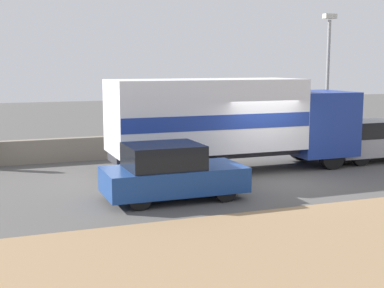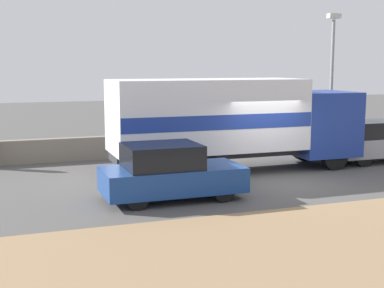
# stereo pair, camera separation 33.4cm
# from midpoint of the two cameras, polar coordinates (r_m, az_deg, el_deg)

# --- Properties ---
(ground_plane) EXTENTS (80.00, 80.00, 0.00)m
(ground_plane) POSITION_cam_midpoint_polar(r_m,az_deg,el_deg) (17.22, 9.62, -3.96)
(ground_plane) COLOR #514F4C
(stone_wall_backdrop) EXTENTS (60.00, 0.35, 0.89)m
(stone_wall_backdrop) POSITION_cam_midpoint_polar(r_m,az_deg,el_deg) (22.43, 2.19, 0.20)
(stone_wall_backdrop) COLOR gray
(stone_wall_backdrop) RESTS_ON ground_plane
(street_lamp) EXTENTS (0.56, 0.28, 5.81)m
(street_lamp) POSITION_cam_midpoint_polar(r_m,az_deg,el_deg) (23.93, 15.09, 7.61)
(street_lamp) COLOR gray
(street_lamp) RESTS_ON ground_plane
(box_truck) EXTENTS (8.77, 2.48, 3.19)m
(box_truck) POSITION_cam_midpoint_polar(r_m,az_deg,el_deg) (18.43, 4.77, 2.64)
(box_truck) COLOR navy
(box_truck) RESTS_ON ground_plane
(car_hatchback) EXTENTS (3.85, 1.79, 1.55)m
(car_hatchback) POSITION_cam_midpoint_polar(r_m,az_deg,el_deg) (14.63, -1.77, -3.06)
(car_hatchback) COLOR navy
(car_hatchback) RESTS_ON ground_plane
(car_sedan_second) EXTENTS (3.92, 1.73, 1.56)m
(car_sedan_second) POSITION_cam_midpoint_polar(r_m,az_deg,el_deg) (21.62, 19.48, 0.29)
(car_sedan_second) COLOR #9E9EA3
(car_sedan_second) RESTS_ON ground_plane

